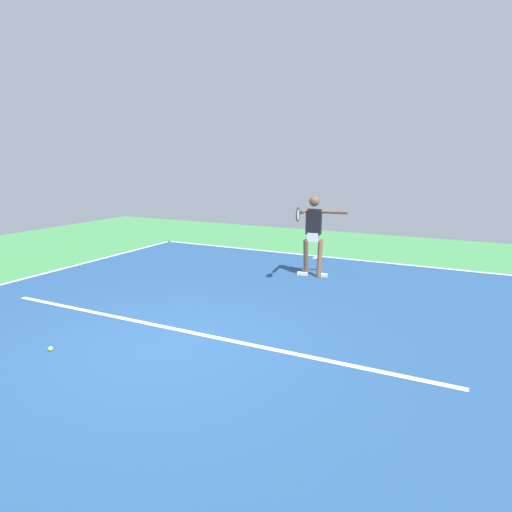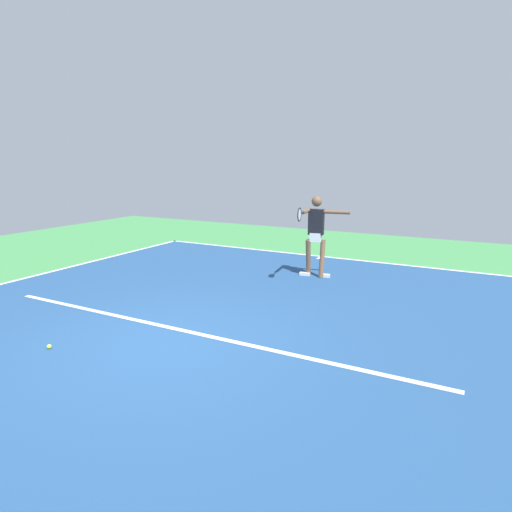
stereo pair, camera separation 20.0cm
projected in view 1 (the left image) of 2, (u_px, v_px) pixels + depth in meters
ground_plane at (165, 347)px, 6.22m from camera, size 22.72×22.72×0.00m
court_surface at (165, 346)px, 6.22m from camera, size 10.45×13.72×0.00m
court_line_baseline_near at (318, 256)px, 12.17m from camera, size 10.45×0.10×0.01m
court_line_service at (189, 332)px, 6.74m from camera, size 7.84×0.10×0.01m
court_line_centre_mark at (316, 257)px, 11.99m from camera, size 0.10×0.30×0.01m
tennis_player at (314, 230)px, 9.81m from camera, size 1.10×1.25×1.85m
tennis_ball_far_corner at (51, 349)px, 6.06m from camera, size 0.07×0.07×0.07m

